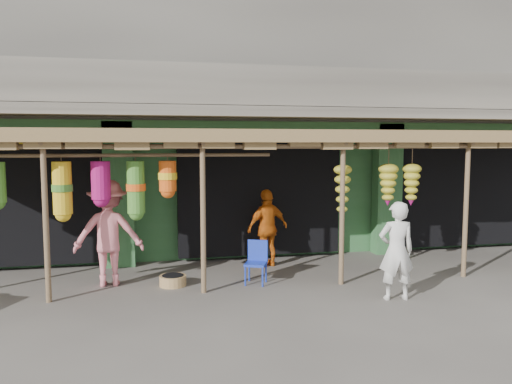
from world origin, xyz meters
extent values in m
plane|color=#514C47|center=(0.00, 0.00, 0.00)|extent=(80.00, 80.00, 0.00)
cube|color=gray|center=(0.00, 5.00, 5.00)|extent=(16.00, 6.00, 4.00)
cube|color=#2D6033|center=(0.00, 5.15, 1.50)|extent=(16.00, 5.70, 3.00)
cube|color=gray|center=(0.00, 1.65, 3.20)|extent=(16.00, 0.90, 0.22)
cube|color=gray|center=(0.00, 1.25, 3.70)|extent=(16.00, 0.10, 0.80)
cube|color=#2D6033|center=(0.00, 2.05, 2.85)|extent=(16.00, 0.35, 0.35)
cube|color=yellow|center=(-5.00, 1.97, 2.75)|extent=(1.70, 0.06, 0.55)
cube|color=#B21414|center=(-5.00, 1.93, 2.75)|extent=(1.30, 0.02, 0.30)
cube|color=black|center=(-5.00, 3.00, 1.35)|extent=(3.60, 2.00, 2.50)
cube|color=black|center=(0.00, 3.00, 1.35)|extent=(3.60, 2.00, 2.50)
cube|color=black|center=(5.00, 3.00, 1.35)|extent=(3.60, 2.00, 2.50)
cube|color=#2D6033|center=(-3.00, 2.05, 1.50)|extent=(0.60, 0.35, 3.00)
cube|color=#2D6033|center=(3.00, 2.05, 1.50)|extent=(0.60, 0.35, 3.00)
cylinder|color=brown|center=(-4.00, -0.20, 1.30)|extent=(0.09, 0.09, 2.60)
cylinder|color=brown|center=(-1.50, -0.20, 1.30)|extent=(0.09, 0.09, 2.60)
cylinder|color=brown|center=(1.00, -0.20, 1.30)|extent=(0.09, 0.09, 2.60)
cylinder|color=brown|center=(3.50, -0.20, 1.30)|extent=(0.09, 0.09, 2.60)
cylinder|color=brown|center=(-0.25, -0.20, 2.50)|extent=(12.90, 0.08, 0.08)
cylinder|color=brown|center=(-3.00, 0.20, 2.35)|extent=(5.50, 0.06, 0.06)
cube|color=brown|center=(0.00, 0.90, 2.68)|extent=(14.00, 2.70, 0.22)
cylinder|color=#1A32AD|center=(-0.73, 0.06, 0.18)|extent=(0.03, 0.03, 0.35)
cylinder|color=#1A32AD|center=(-0.44, -0.07, 0.18)|extent=(0.03, 0.03, 0.35)
cylinder|color=#1A32AD|center=(-0.60, 0.35, 0.18)|extent=(0.03, 0.03, 0.35)
cylinder|color=#1A32AD|center=(-0.31, 0.22, 0.18)|extent=(0.03, 0.03, 0.35)
cube|color=#1A32AD|center=(-0.52, 0.14, 0.37)|extent=(0.49, 0.49, 0.04)
cube|color=#1A32AD|center=(-0.44, 0.30, 0.58)|extent=(0.35, 0.18, 0.40)
cylinder|color=olive|center=(-2.00, 0.34, 0.09)|extent=(0.61, 0.61, 0.19)
cylinder|color=olive|center=(-2.00, 0.40, 0.09)|extent=(0.46, 0.46, 0.18)
imported|color=silver|center=(1.54, -1.22, 0.81)|extent=(0.63, 0.45, 1.62)
imported|color=#CD5E13|center=(0.00, 1.39, 0.81)|extent=(1.02, 0.69, 1.61)
imported|color=#E17781|center=(-3.12, 0.62, 0.95)|extent=(1.23, 0.71, 1.91)
camera|label=1|loc=(-2.36, -8.56, 2.54)|focal=35.00mm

